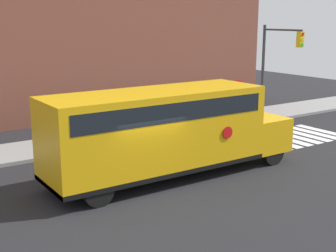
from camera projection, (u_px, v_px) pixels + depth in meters
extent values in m
plane|color=black|center=(141.00, 189.00, 15.93)|extent=(60.00, 60.00, 0.00)
cube|color=gray|center=(68.00, 145.00, 21.16)|extent=(44.00, 3.00, 0.15)
cube|color=brown|center=(16.00, 16.00, 25.14)|extent=(32.00, 4.00, 11.52)
cube|color=white|center=(264.00, 143.00, 21.80)|extent=(0.50, 3.20, 0.01)
cube|color=white|center=(274.00, 140.00, 22.18)|extent=(0.50, 3.20, 0.01)
cube|color=white|center=(284.00, 138.00, 22.56)|extent=(0.50, 3.20, 0.01)
cube|color=white|center=(294.00, 136.00, 22.94)|extent=(0.50, 3.20, 0.01)
cube|color=white|center=(304.00, 134.00, 23.32)|extent=(0.50, 3.20, 0.01)
cube|color=white|center=(313.00, 133.00, 23.70)|extent=(0.50, 3.20, 0.01)
cube|color=white|center=(322.00, 131.00, 24.08)|extent=(0.50, 3.20, 0.01)
cube|color=#EAA80F|center=(156.00, 130.00, 16.43)|extent=(8.01, 2.50, 2.77)
cube|color=#EAA80F|center=(255.00, 131.00, 19.23)|extent=(1.69, 2.50, 1.33)
cube|color=black|center=(156.00, 165.00, 16.72)|extent=(8.01, 2.54, 0.16)
cube|color=black|center=(156.00, 107.00, 16.24)|extent=(7.37, 2.53, 0.64)
cylinder|color=red|center=(228.00, 133.00, 16.62)|extent=(0.44, 0.02, 0.44)
cylinder|color=black|center=(236.00, 141.00, 20.20)|extent=(1.00, 0.30, 1.00)
cylinder|color=black|center=(273.00, 152.00, 18.45)|extent=(1.00, 0.30, 1.00)
cylinder|color=black|center=(71.00, 172.00, 16.08)|extent=(1.00, 0.30, 1.00)
cylinder|color=black|center=(98.00, 191.00, 14.33)|extent=(1.00, 0.30, 1.00)
cylinder|color=#38383A|center=(237.00, 104.00, 25.78)|extent=(0.07, 0.07, 2.12)
cylinder|color=red|center=(238.00, 85.00, 25.51)|extent=(0.62, 0.03, 0.62)
cylinder|color=#38383A|center=(263.00, 73.00, 26.10)|extent=(0.16, 0.16, 5.32)
cylinder|color=#38383A|center=(283.00, 30.00, 24.51)|extent=(0.10, 2.60, 0.10)
cube|color=yellow|center=(300.00, 39.00, 23.64)|extent=(0.28, 0.28, 0.80)
cylinder|color=red|center=(303.00, 34.00, 23.46)|extent=(0.18, 0.02, 0.18)
cylinder|color=#EAB214|center=(303.00, 40.00, 23.52)|extent=(0.18, 0.02, 0.18)
cylinder|color=green|center=(302.00, 45.00, 23.57)|extent=(0.18, 0.02, 0.18)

